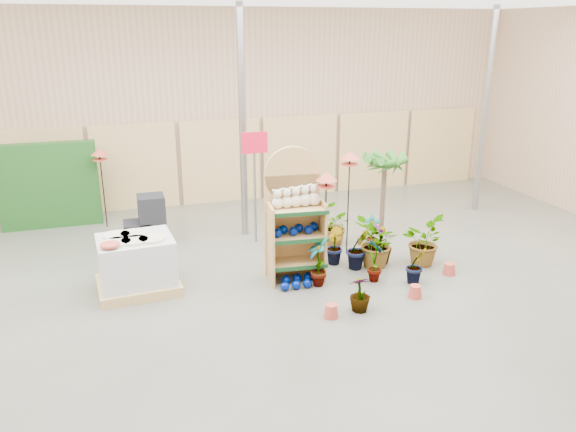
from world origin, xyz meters
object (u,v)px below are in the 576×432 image
at_px(pallet_stack, 137,264).
at_px(potted_plant_2, 376,243).
at_px(bird_table_front, 326,180).
at_px(display_shelf, 294,219).

height_order(pallet_stack, potted_plant_2, pallet_stack).
bearing_deg(bird_table_front, pallet_stack, 172.22).
distance_m(display_shelf, bird_table_front, 0.86).
bearing_deg(display_shelf, bird_table_front, -16.69).
bearing_deg(pallet_stack, display_shelf, -9.22).
xyz_separation_m(display_shelf, bird_table_front, (0.49, -0.20, 0.68)).
height_order(bird_table_front, potted_plant_2, bird_table_front).
relative_size(bird_table_front, potted_plant_2, 2.02).
distance_m(pallet_stack, bird_table_front, 3.33).
xyz_separation_m(pallet_stack, potted_plant_2, (4.06, -0.33, 0.01)).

